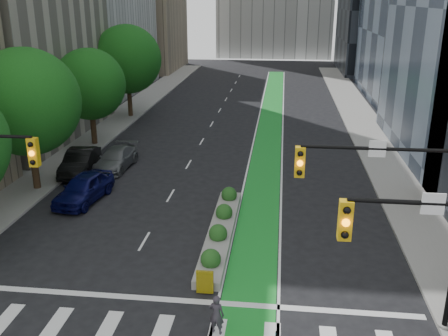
% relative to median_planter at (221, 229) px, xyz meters
% --- Properties ---
extents(ground, '(160.00, 160.00, 0.00)m').
position_rel_median_planter_xyz_m(ground, '(-1.20, -7.04, -0.37)').
color(ground, black).
rests_on(ground, ground).
extents(sidewalk_left, '(3.60, 90.00, 0.15)m').
position_rel_median_planter_xyz_m(sidewalk_left, '(-13.00, 17.96, -0.30)').
color(sidewalk_left, gray).
rests_on(sidewalk_left, ground).
extents(sidewalk_right, '(3.60, 90.00, 0.15)m').
position_rel_median_planter_xyz_m(sidewalk_right, '(10.60, 17.96, -0.30)').
color(sidewalk_right, gray).
rests_on(sidewalk_right, ground).
extents(bike_lane_paint, '(2.20, 70.00, 0.01)m').
position_rel_median_planter_xyz_m(bike_lane_paint, '(1.80, 22.96, -0.37)').
color(bike_lane_paint, '#1A922C').
rests_on(bike_lane_paint, ground).
extents(tree_mid, '(6.40, 6.40, 8.78)m').
position_rel_median_planter_xyz_m(tree_mid, '(-12.20, 4.96, 5.20)').
color(tree_mid, black).
rests_on(tree_mid, ground).
extents(tree_midfar, '(5.60, 5.60, 7.76)m').
position_rel_median_planter_xyz_m(tree_midfar, '(-12.20, 14.96, 4.57)').
color(tree_midfar, black).
rests_on(tree_midfar, ground).
extents(tree_far, '(6.60, 6.60, 9.00)m').
position_rel_median_planter_xyz_m(tree_far, '(-12.20, 24.96, 5.32)').
color(tree_far, black).
rests_on(tree_far, ground).
extents(signal_right, '(5.82, 0.51, 7.20)m').
position_rel_median_planter_xyz_m(signal_right, '(7.47, -6.57, 4.43)').
color(signal_right, black).
rests_on(signal_right, ground).
extents(median_planter, '(1.20, 10.26, 1.10)m').
position_rel_median_planter_xyz_m(median_planter, '(0.00, 0.00, 0.00)').
color(median_planter, gray).
rests_on(median_planter, ground).
extents(cyclist, '(0.64, 0.49, 1.55)m').
position_rel_median_planter_xyz_m(cyclist, '(0.80, -7.65, 0.40)').
color(cyclist, '#36303A').
rests_on(cyclist, ground).
extents(parked_car_left_near, '(2.58, 5.05, 1.65)m').
position_rel_median_planter_xyz_m(parked_car_left_near, '(-8.56, 3.56, 0.45)').
color(parked_car_left_near, '#0B0D45').
rests_on(parked_car_left_near, ground).
extents(parked_car_left_mid, '(2.22, 5.08, 1.63)m').
position_rel_median_planter_xyz_m(parked_car_left_mid, '(-10.70, 8.27, 0.44)').
color(parked_car_left_mid, black).
rests_on(parked_car_left_mid, ground).
extents(parked_car_left_far, '(2.24, 4.99, 1.42)m').
position_rel_median_planter_xyz_m(parked_car_left_far, '(-8.58, 9.54, 0.34)').
color(parked_car_left_far, '#595C5E').
rests_on(parked_car_left_far, ground).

